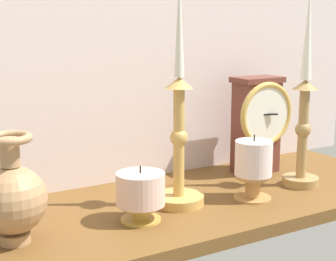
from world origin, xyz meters
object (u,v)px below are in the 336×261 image
Objects in this scene: brass_vase_bulbous at (12,197)px; pillar_candle_front at (253,165)px; mantel_clock at (258,122)px; candlestick_tall_center at (304,115)px; pillar_candle_near_clock at (141,193)px; candlestick_tall_left at (179,140)px.

pillar_candle_front is (44.88, -2.70, -0.75)cm from brass_vase_bulbous.
brass_vase_bulbous is at bearing -168.95° from mantel_clock.
pillar_candle_front is at bearing -173.55° from candlestick_tall_center.
candlestick_tall_center is (1.38, -12.35, 3.44)cm from mantel_clock.
candlestick_tall_center is at bearing 6.45° from pillar_candle_front.
candlestick_tall_center is at bearing 1.09° from pillar_candle_near_clock.
candlestick_tall_center reaches higher than pillar_candle_front.
candlestick_tall_left reaches higher than brass_vase_bulbous.
pillar_candle_near_clock is (21.06, -1.82, -2.49)cm from brass_vase_bulbous.
mantel_clock is 28.31cm from candlestick_tall_left.
mantel_clock is at bearing 19.67° from pillar_candle_near_clock.
pillar_candle_near_clock is at bearing -159.86° from candlestick_tall_left.
brass_vase_bulbous is at bearing 176.56° from pillar_candle_front.
pillar_candle_near_clock is at bearing -4.95° from brass_vase_bulbous.
candlestick_tall_left is 12.88cm from pillar_candle_near_clock.
pillar_candle_front reaches higher than pillar_candle_near_clock.
mantel_clock is 0.53× the size of candlestick_tall_center.
brass_vase_bulbous is 21.29cm from pillar_candle_near_clock.
candlestick_tall_center is 59.49cm from brass_vase_bulbous.
brass_vase_bulbous is at bearing -176.67° from candlestick_tall_left.
candlestick_tall_left is at bearing 20.14° from pillar_candle_near_clock.
mantel_clock is 1.71× the size of pillar_candle_front.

